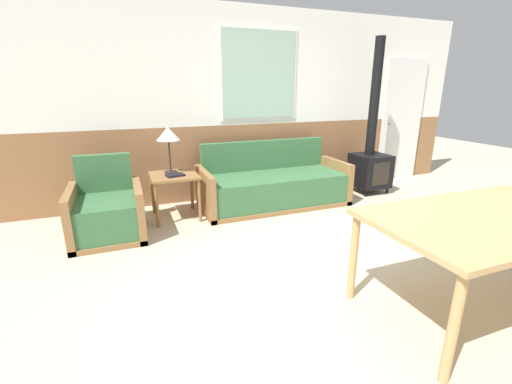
% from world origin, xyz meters
% --- Properties ---
extents(ground_plane, '(16.00, 16.00, 0.00)m').
position_xyz_m(ground_plane, '(0.00, 0.00, 0.00)').
color(ground_plane, beige).
extents(wall_back, '(7.20, 0.09, 2.70)m').
position_xyz_m(wall_back, '(-0.00, 2.63, 1.37)').
color(wall_back, '#8E603D').
rests_on(wall_back, ground_plane).
extents(couch, '(2.06, 0.86, 0.87)m').
position_xyz_m(couch, '(-0.01, 2.02, 0.27)').
color(couch, olive).
rests_on(couch, ground_plane).
extents(armchair, '(0.77, 0.83, 0.88)m').
position_xyz_m(armchair, '(-2.18, 1.71, 0.27)').
color(armchair, olive).
rests_on(armchair, ground_plane).
extents(side_table, '(0.57, 0.57, 0.57)m').
position_xyz_m(side_table, '(-1.38, 2.02, 0.48)').
color(side_table, olive).
rests_on(side_table, ground_plane).
extents(table_lamp, '(0.29, 0.29, 0.58)m').
position_xyz_m(table_lamp, '(-1.41, 2.12, 1.05)').
color(table_lamp, '#262628').
rests_on(table_lamp, side_table).
extents(book_stack, '(0.24, 0.17, 0.02)m').
position_xyz_m(book_stack, '(-1.38, 1.92, 0.59)').
color(book_stack, black).
rests_on(book_stack, side_table).
extents(dining_table, '(1.75, 1.00, 0.75)m').
position_xyz_m(dining_table, '(0.46, -0.72, 0.68)').
color(dining_table, tan).
rests_on(dining_table, ground_plane).
extents(wood_stove, '(0.52, 0.52, 2.32)m').
position_xyz_m(wood_stove, '(1.68, 2.06, 0.59)').
color(wood_stove, black).
rests_on(wood_stove, ground_plane).
extents(entry_door, '(0.84, 0.09, 2.09)m').
position_xyz_m(entry_door, '(2.70, 2.57, 1.04)').
color(entry_door, white).
rests_on(entry_door, ground_plane).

